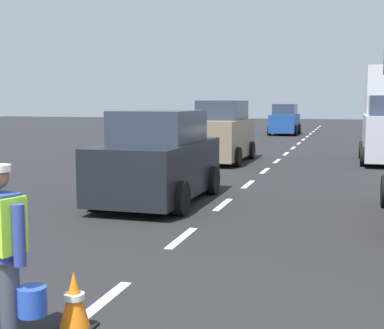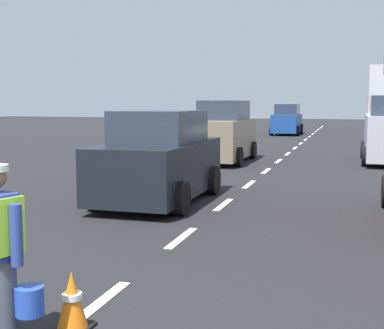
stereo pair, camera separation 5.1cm
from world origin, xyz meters
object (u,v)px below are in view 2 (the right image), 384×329
(traffic_cone_far, at_px, (72,301))
(car_oncoming_third, at_px, (287,120))
(car_oncoming_lead, at_px, (159,160))
(car_oncoming_second, at_px, (224,133))

(traffic_cone_far, height_order, car_oncoming_third, car_oncoming_third)
(car_oncoming_third, xyz_separation_m, car_oncoming_lead, (0.18, -25.85, -0.02))
(traffic_cone_far, bearing_deg, car_oncoming_third, 93.04)
(car_oncoming_second, bearing_deg, car_oncoming_third, 89.09)
(car_oncoming_third, height_order, car_oncoming_lead, car_oncoming_third)
(car_oncoming_lead, bearing_deg, car_oncoming_third, 90.40)
(car_oncoming_third, distance_m, car_oncoming_lead, 25.85)
(car_oncoming_third, bearing_deg, car_oncoming_second, -90.91)
(traffic_cone_far, xyz_separation_m, car_oncoming_lead, (-1.54, 6.70, 0.65))
(car_oncoming_third, bearing_deg, car_oncoming_lead, -89.60)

